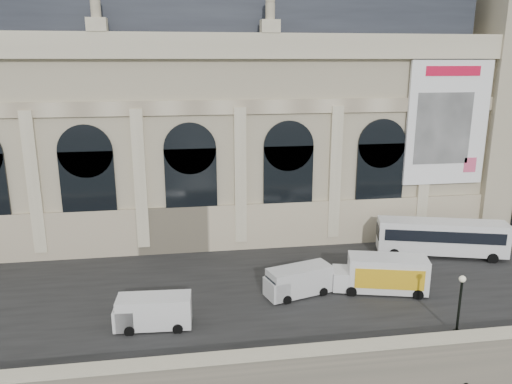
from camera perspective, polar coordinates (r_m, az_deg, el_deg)
quay at (r=66.52m, az=-3.97°, el=-4.93°), size 160.00×70.00×6.00m
street at (r=46.03m, az=-1.78°, el=-10.18°), size 160.00×24.00×0.06m
parapet at (r=34.15m, az=1.10°, el=-18.75°), size 160.00×1.40×1.21m
museum at (r=58.55m, az=-9.83°, el=9.00°), size 69.00×18.70×29.10m
clock_pavilion at (r=67.67m, az=26.99°, el=11.55°), size 13.00×14.72×36.70m
bus_right at (r=54.25m, az=20.42°, el=-4.82°), size 12.92×6.06×3.75m
van_b at (r=39.11m, az=-12.05°, el=-13.27°), size 5.79×2.63×2.53m
van_c at (r=43.10m, az=4.56°, el=-10.18°), size 6.07×3.65×2.54m
box_truck at (r=44.94m, az=14.19°, el=-9.09°), size 8.33×4.45×3.20m
lamp_right at (r=39.57m, az=22.22°, el=-12.01°), size 0.48×0.48×4.75m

